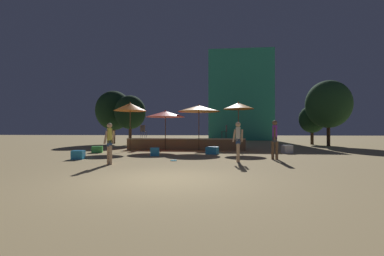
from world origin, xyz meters
name	(u,v)px	position (x,y,z in m)	size (l,w,h in m)	color
ground_plane	(164,179)	(0.00, 0.00, 0.00)	(120.00, 120.00, 0.00)	tan
wooden_deck	(187,144)	(-0.72, 11.40, 0.36)	(8.04, 2.55, 0.80)	olive
patio_umbrella_0	(130,107)	(-4.33, 9.62, 2.89)	(2.15, 2.15, 3.23)	brown
patio_umbrella_1	(199,109)	(0.22, 10.14, 2.80)	(2.83, 2.83, 3.08)	brown
patio_umbrella_2	(165,114)	(-2.04, 10.09, 2.44)	(2.62, 2.62, 2.71)	brown
patio_umbrella_3	(238,106)	(2.83, 10.13, 2.94)	(2.02, 2.02, 3.24)	brown
cube_seat_0	(78,155)	(-5.00, 4.43, 0.20)	(0.61, 0.61, 0.40)	#2D9EDB
cube_seat_1	(97,149)	(-5.75, 7.86, 0.19)	(0.77, 0.77, 0.38)	#4CC651
cube_seat_2	(212,150)	(1.16, 7.63, 0.20)	(0.76, 0.76, 0.40)	#2D9EDB
cube_seat_3	(287,149)	(5.52, 8.58, 0.24)	(0.61, 0.61, 0.48)	white
cube_seat_4	(155,152)	(-1.83, 6.32, 0.21)	(0.55, 0.55, 0.43)	#2D9EDB
person_0	(238,140)	(2.33, 4.14, 0.92)	(0.46, 0.30, 1.70)	tan
person_1	(275,138)	(4.09, 5.22, 1.00)	(0.30, 0.57, 1.81)	brown
person_2	(110,142)	(-2.78, 2.79, 0.87)	(0.37, 0.41, 1.64)	tan
bistro_chair_0	(143,130)	(-3.79, 10.77, 1.35)	(0.40, 0.41, 0.90)	#47474C
bistro_chair_1	(225,130)	(2.00, 11.00, 1.35)	(0.41, 0.41, 0.90)	#2D3338
frisbee_disc	(174,160)	(-0.47, 4.22, 0.02)	(0.28, 0.28, 0.03)	#33B2D8
background_tree_0	(312,119)	(10.31, 18.11, 2.38)	(2.34, 2.34, 3.68)	#3D2B1C
background_tree_1	(130,112)	(-6.65, 16.27, 3.01)	(2.86, 2.86, 4.60)	#3D2B1C
background_tree_2	(328,104)	(10.83, 15.83, 3.55)	(3.66, 3.66, 5.58)	#3D2B1C
background_tree_3	(114,111)	(-8.82, 17.69, 3.31)	(3.54, 3.54, 5.26)	#3D2B1C
distant_building	(240,96)	(4.59, 29.35, 6.09)	(8.63, 4.38, 12.17)	teal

